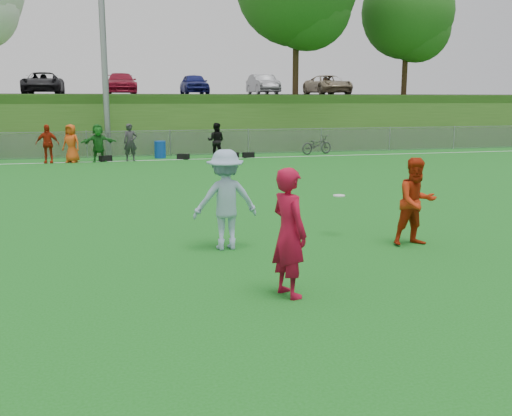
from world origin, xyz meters
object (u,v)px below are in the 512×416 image
object	(u,v)px
player_red_left	(289,233)
player_red_center	(416,202)
player_blue	(225,200)
recycling_bin	(160,150)
frisbee	(339,196)
bicycle	(317,145)

from	to	relation	value
player_red_left	player_red_center	xyz separation A→B (m)	(3.25, 2.17, -0.08)
player_blue	recycling_bin	world-z (taller)	player_blue
frisbee	bicycle	distance (m)	17.86
bicycle	player_red_left	bearing A→B (deg)	141.82
bicycle	recycling_bin	bearing A→B (deg)	73.21
frisbee	recycling_bin	size ratio (longest dim) A/B	0.30
player_red_center	frisbee	world-z (taller)	player_red_center
player_red_center	player_blue	size ratio (longest dim) A/B	0.90
recycling_bin	bicycle	distance (m)	7.98
player_blue	player_red_left	bearing A→B (deg)	95.93
recycling_bin	player_red_left	bearing A→B (deg)	-89.78
frisbee	recycling_bin	world-z (taller)	frisbee
player_blue	frisbee	size ratio (longest dim) A/B	7.64
player_red_center	frisbee	bearing A→B (deg)	133.80
player_red_center	player_red_left	bearing A→B (deg)	-148.24
player_red_center	frisbee	xyz separation A→B (m)	(-1.13, 1.10, -0.01)
player_blue	bicycle	bearing A→B (deg)	-116.75
bicycle	player_red_center	bearing A→B (deg)	148.73
player_red_left	frisbee	xyz separation A→B (m)	(2.12, 3.27, -0.09)
frisbee	bicycle	size ratio (longest dim) A/B	0.13
player_red_center	recycling_bin	bearing A→B (deg)	98.53
player_red_center	frisbee	distance (m)	1.58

